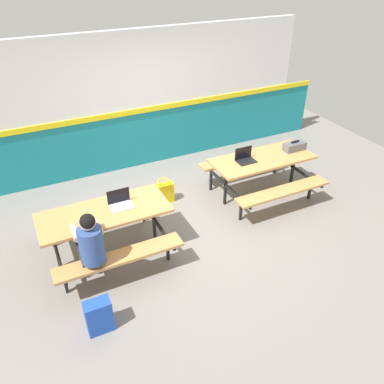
% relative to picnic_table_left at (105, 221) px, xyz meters
% --- Properties ---
extents(ground_plane, '(10.00, 10.00, 0.02)m').
position_rel_picnic_table_left_xyz_m(ground_plane, '(1.43, 0.17, -0.58)').
color(ground_plane, gray).
extents(accent_backdrop, '(8.00, 0.14, 2.60)m').
position_rel_picnic_table_left_xyz_m(accent_backdrop, '(1.43, 2.39, 0.67)').
color(accent_backdrop, teal).
rests_on(accent_backdrop, ground).
extents(picnic_table_left, '(1.78, 1.55, 0.74)m').
position_rel_picnic_table_left_xyz_m(picnic_table_left, '(0.00, 0.00, 0.00)').
color(picnic_table_left, tan).
rests_on(picnic_table_left, ground).
extents(picnic_table_right, '(1.78, 1.55, 0.74)m').
position_rel_picnic_table_left_xyz_m(picnic_table_right, '(2.85, 0.36, 0.00)').
color(picnic_table_right, tan).
rests_on(picnic_table_right, ground).
extents(student_nearer, '(0.36, 0.53, 1.21)m').
position_rel_picnic_table_left_xyz_m(student_nearer, '(-0.32, -0.56, 0.13)').
color(student_nearer, '#2D2D38').
rests_on(student_nearer, ground).
extents(laptop_silver, '(0.32, 0.22, 0.22)m').
position_rel_picnic_table_left_xyz_m(laptop_silver, '(0.25, 0.04, 0.21)').
color(laptop_silver, silver).
rests_on(laptop_silver, picnic_table_left).
extents(laptop_dark, '(0.32, 0.22, 0.22)m').
position_rel_picnic_table_left_xyz_m(laptop_dark, '(2.52, 0.40, 0.21)').
color(laptop_dark, black).
rests_on(laptop_dark, picnic_table_right).
extents(toolbox_grey, '(0.40, 0.18, 0.18)m').
position_rel_picnic_table_left_xyz_m(toolbox_grey, '(3.52, 0.36, 0.24)').
color(toolbox_grey, '#595B60').
rests_on(toolbox_grey, picnic_table_right).
extents(backpack_dark, '(0.30, 0.22, 0.44)m').
position_rel_picnic_table_left_xyz_m(backpack_dark, '(-0.46, -1.25, -0.36)').
color(backpack_dark, '#1E47B2').
rests_on(backpack_dark, ground).
extents(tote_bag_bright, '(0.34, 0.21, 0.43)m').
position_rel_picnic_table_left_xyz_m(tote_bag_bright, '(1.22, 0.88, -0.38)').
color(tote_bag_bright, yellow).
rests_on(tote_bag_bright, ground).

